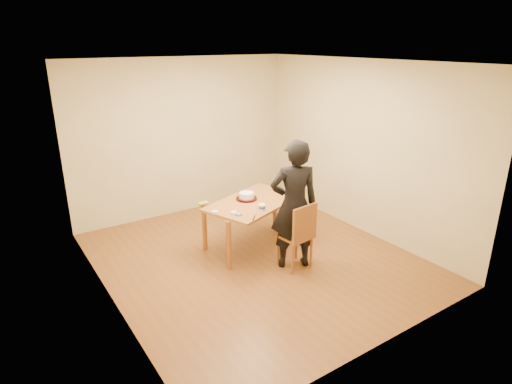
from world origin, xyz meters
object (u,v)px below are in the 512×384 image
cake (247,196)px  person (294,205)px  dining_table (254,202)px  dining_chair (295,236)px  cake_plate (247,199)px

cake → person: size_ratio=0.12×
dining_table → cake: (-0.06, 0.12, 0.08)m
dining_table → dining_chair: dining_table is taller
dining_chair → cake: cake is taller
cake → dining_table: bearing=-64.1°
dining_table → person: size_ratio=0.80×
cake → person: person is taller
dining_table → person: 0.76m
dining_table → cake: size_ratio=6.47×
cake_plate → person: size_ratio=0.17×
dining_table → cake_plate: bearing=95.9°
dining_chair → cake: (-0.21, 0.89, 0.36)m
dining_chair → person: bearing=83.2°
dining_chair → cake_plate: (-0.21, 0.89, 0.31)m
cake_plate → person: 0.88m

